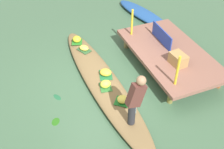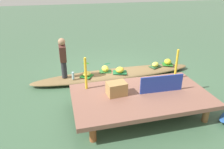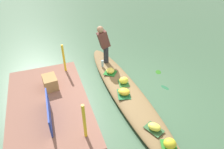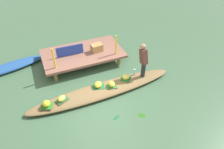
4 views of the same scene
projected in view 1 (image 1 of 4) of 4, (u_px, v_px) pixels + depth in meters
name	position (u px, v px, depth m)	size (l,w,h in m)	color
canal_water	(103.00, 85.00, 7.30)	(40.00, 40.00, 0.00)	#3E6145
dock_platform	(170.00, 53.00, 7.69)	(3.20, 1.80, 0.48)	#855849
vendor_boat	(103.00, 82.00, 7.23)	(5.25, 0.82, 0.22)	olive
moored_boat	(143.00, 14.00, 10.09)	(2.69, 0.63, 0.21)	#234E93
leaf_mat_0	(106.00, 87.00, 6.93)	(0.37, 0.28, 0.01)	#317034
banana_bunch_0	(106.00, 84.00, 6.87)	(0.26, 0.22, 0.20)	yellow
leaf_mat_1	(122.00, 101.00, 6.54)	(0.34, 0.32, 0.01)	#1E6E26
banana_bunch_1	(122.00, 99.00, 6.49)	(0.25, 0.25, 0.15)	#EFD950
leaf_mat_2	(106.00, 75.00, 7.29)	(0.43, 0.32, 0.01)	#206838
banana_bunch_2	(106.00, 72.00, 7.23)	(0.31, 0.25, 0.17)	yellow
leaf_mat_3	(77.00, 42.00, 8.48)	(0.35, 0.31, 0.01)	#287426
banana_bunch_3	(77.00, 39.00, 8.42)	(0.25, 0.24, 0.20)	yellow
leaf_mat_4	(84.00, 50.00, 8.16)	(0.40, 0.26, 0.01)	#305B32
banana_bunch_4	(84.00, 48.00, 8.11)	(0.29, 0.20, 0.15)	#E6E24D
vendor_person	(135.00, 99.00, 5.63)	(0.20, 0.41, 1.25)	#28282D
water_bottle	(135.00, 109.00, 6.21)	(0.07, 0.07, 0.22)	#AACCDB
market_banner	(162.00, 36.00, 7.87)	(1.05, 0.03, 0.42)	#233A9E
railing_post_west	(132.00, 22.00, 8.07)	(0.06, 0.06, 0.81)	yellow
railing_post_east	(177.00, 71.00, 6.37)	(0.06, 0.06, 0.81)	yellow
produce_crate	(178.00, 59.00, 7.11)	(0.44, 0.32, 0.31)	#A57D4A
drifting_plant_0	(57.00, 97.00, 6.96)	(0.27, 0.12, 0.01)	#1F5B37
drifting_plant_1	(56.00, 122.00, 6.35)	(0.24, 0.17, 0.01)	#256317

